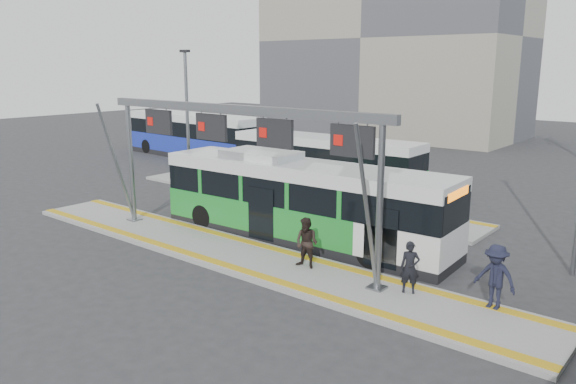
# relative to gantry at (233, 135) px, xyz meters

# --- Properties ---
(ground) EXTENTS (120.00, 120.00, 0.00)m
(ground) POSITION_rel_gantry_xyz_m (0.35, -0.25, -4.30)
(ground) COLOR #2D2D30
(ground) RESTS_ON ground
(platform_main) EXTENTS (22.00, 3.00, 0.15)m
(platform_main) POSITION_rel_gantry_xyz_m (0.35, -0.25, -4.22)
(platform_main) COLOR gray
(platform_main) RESTS_ON ground
(platform_second) EXTENTS (20.00, 3.00, 0.15)m
(platform_second) POSITION_rel_gantry_xyz_m (-3.65, 7.75, -4.22)
(platform_second) COLOR gray
(platform_second) RESTS_ON ground
(tactile_main) EXTENTS (22.00, 2.65, 0.02)m
(tactile_main) POSITION_rel_gantry_xyz_m (0.35, -0.25, -4.14)
(tactile_main) COLOR gold
(tactile_main) RESTS_ON platform_main
(tactile_second) EXTENTS (20.00, 0.35, 0.02)m
(tactile_second) POSITION_rel_gantry_xyz_m (-3.65, 8.90, -4.14)
(tactile_second) COLOR gold
(tactile_second) RESTS_ON platform_second
(gantry) EXTENTS (13.00, 1.68, 5.20)m
(gantry) POSITION_rel_gantry_xyz_m (0.00, 0.00, 0.00)
(gantry) COLOR slate
(gantry) RESTS_ON platform_main
(apartment_block) EXTENTS (24.50, 12.50, 18.40)m
(apartment_block) POSITION_rel_gantry_xyz_m (-13.65, 35.75, 4.91)
(apartment_block) COLOR gray
(apartment_block) RESTS_ON ground
(hero_bus) EXTENTS (12.25, 3.14, 3.34)m
(hero_bus) POSITION_rel_gantry_xyz_m (0.85, 2.77, -2.77)
(hero_bus) COLOR black
(hero_bus) RESTS_ON ground
(bg_bus_green) EXTENTS (11.33, 2.66, 2.82)m
(bg_bus_green) POSITION_rel_gantry_xyz_m (-4.17, 11.31, -2.91)
(bg_bus_green) COLOR black
(bg_bus_green) RESTS_ON ground
(bg_bus_blue) EXTENTS (12.30, 3.15, 3.18)m
(bg_bus_blue) POSITION_rel_gantry_xyz_m (-17.67, 13.68, -2.73)
(bg_bus_blue) COLOR black
(bg_bus_blue) RESTS_ON ground
(passenger_a) EXTENTS (0.67, 0.59, 1.55)m
(passenger_a) POSITION_rel_gantry_xyz_m (6.73, 0.39, -3.38)
(passenger_a) COLOR black
(passenger_a) RESTS_ON platform_main
(passenger_b) EXTENTS (0.88, 0.71, 1.68)m
(passenger_b) POSITION_rel_gantry_xyz_m (3.13, 0.14, -3.31)
(passenger_b) COLOR black
(passenger_b) RESTS_ON platform_main
(passenger_c) EXTENTS (1.26, 0.82, 1.82)m
(passenger_c) POSITION_rel_gantry_xyz_m (9.04, 0.85, -3.24)
(passenger_c) COLOR black
(passenger_c) RESTS_ON platform_main
(tree_left) EXTENTS (1.40, 1.40, 7.86)m
(tree_left) POSITION_rel_gantry_xyz_m (-3.18, 32.54, 1.66)
(tree_left) COLOR #382B21
(tree_left) RESTS_ON ground
(tree_far) EXTENTS (1.40, 1.40, 7.66)m
(tree_far) POSITION_rel_gantry_xyz_m (-18.41, 32.69, 1.51)
(tree_far) COLOR #382B21
(tree_far) RESTS_ON ground
(lamp_west) EXTENTS (0.50, 0.25, 7.39)m
(lamp_west) POSITION_rel_gantry_xyz_m (-7.70, 4.55, -0.36)
(lamp_west) COLOR slate
(lamp_west) RESTS_ON ground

